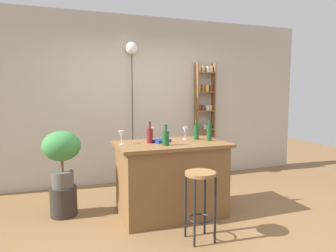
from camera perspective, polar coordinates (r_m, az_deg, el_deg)
name	(u,v)px	position (r m, az deg, el deg)	size (l,w,h in m)	color
ground	(180,224)	(3.78, 2.26, -17.64)	(12.00, 12.00, 0.00)	brown
back_wall	(137,100)	(5.31, -5.73, 4.85)	(6.40, 0.10, 2.80)	#BCB2A3
kitchen_counter	(171,179)	(3.88, 0.58, -9.72)	(1.36, 0.80, 0.92)	brown
bar_stool	(200,190)	(3.23, 6.00, -11.80)	(0.32, 0.32, 0.73)	black
spice_shelf	(205,120)	(5.63, 6.83, 1.06)	(0.36, 0.15, 2.05)	brown
plant_stool	(64,201)	(4.14, -18.81, -13.08)	(0.33, 0.33, 0.36)	#2D2823
potted_plant	(62,151)	(3.98, -19.13, -4.47)	(0.46, 0.41, 0.70)	#514C47
bottle_olive_oil	(209,132)	(3.96, 7.64, -1.18)	(0.06, 0.06, 0.28)	#194C23
bottle_spirits_clear	(166,138)	(3.58, -0.43, -2.17)	(0.08, 0.08, 0.24)	#194C23
bottle_sauce_amber	(150,135)	(3.75, -3.40, -1.69)	(0.07, 0.07, 0.26)	maroon
bottle_wine_red	(196,132)	(4.03, 5.27, -1.08)	(0.07, 0.07, 0.27)	#194C23
wine_glass_left	(152,131)	(3.99, -2.96, -0.91)	(0.07, 0.07, 0.16)	silver
wine_glass_center	(185,130)	(4.04, 3.20, -0.83)	(0.07, 0.07, 0.16)	silver
wine_glass_right	(121,135)	(3.69, -8.65, -1.58)	(0.07, 0.07, 0.16)	silver
cookbook	(161,141)	(3.81, -1.30, -2.76)	(0.21, 0.15, 0.04)	navy
pendant_globe_light	(132,51)	(5.22, -6.75, 13.67)	(0.20, 0.20, 2.35)	black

